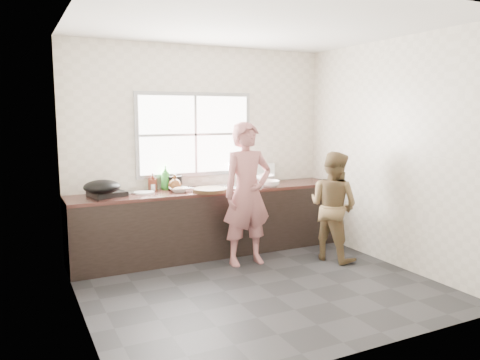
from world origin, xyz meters
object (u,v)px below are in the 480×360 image
bowl_mince (179,190)px  bowl_held (256,186)px  bottle_green (166,177)px  bottle_brown_tall (153,182)px  black_pot (173,182)px  plate_food (144,193)px  pot_lid_right (140,192)px  woman (247,199)px  pot_lid_left (127,192)px  cutting_board (210,190)px  person_side (333,206)px  bowl_crabs (270,184)px  burner (107,194)px  wok (102,187)px  bottle_brown_short (175,183)px  dish_rack (260,172)px  glass_jar (153,188)px

bowl_mince → bowl_held: 1.02m
bottle_green → bottle_brown_tall: bearing=-178.9°
black_pot → plate_food: 0.48m
bottle_brown_tall → pot_lid_right: bearing=-154.3°
woman → pot_lid_left: woman is taller
black_pot → bottle_brown_tall: size_ratio=1.11×
pot_lid_right → cutting_board: bearing=-21.2°
cutting_board → plate_food: size_ratio=1.77×
person_side → cutting_board: (-1.37, 0.69, 0.20)m
woman → person_side: bearing=-16.4°
bowl_mince → person_side: bearing=-25.9°
bowl_crabs → burner: bowl_crabs is taller
bottle_green → wok: bearing=-160.0°
person_side → bowl_crabs: bearing=15.8°
bottle_green → pot_lid_left: 0.53m
burner → pot_lid_left: 0.28m
woman → person_side: size_ratio=1.18×
bowl_mince → cutting_board: bearing=-22.6°
woman → burner: size_ratio=4.34×
black_pot → bottle_green: bearing=-163.9°
person_side → black_pot: (-1.70, 1.13, 0.26)m
bowl_held → burner: bearing=171.6°
bottle_green → pot_lid_left: bottle_green is taller
bowl_held → bottle_green: bottle_green is taller
plate_food → bottle_brown_short: bottle_brown_short is taller
bowl_crabs → plate_food: bearing=172.2°
bowl_crabs → black_pot: size_ratio=0.92×
burner → pot_lid_left: burner is taller
plate_food → burner: burner is taller
burner → pot_lid_right: 0.40m
bottle_brown_tall → dish_rack: size_ratio=0.55×
bottle_green → dish_rack: bearing=0.9°
black_pot → woman: bearing=-50.4°
bottle_brown_tall → pot_lid_right: (-0.19, -0.09, -0.10)m
black_pot → wok: wok is taller
bowl_held → plate_food: bearing=170.2°
woman → bottle_green: bearing=135.8°
bottle_brown_short → burner: bottle_brown_short is taller
woman → glass_jar: (-0.95, 0.74, 0.10)m
bowl_held → black_pot: black_pot is taller
woman → bowl_held: (0.32, 0.37, 0.08)m
bottle_brown_short → pot_lid_right: bearing=175.6°
plate_food → bottle_brown_short: size_ratio=1.29×
woman → person_side: (1.04, -0.32, -0.13)m
bottle_brown_tall → wok: bearing=-155.8°
woman → bowl_mince: 0.87m
cutting_board → pot_lid_left: (-0.95, 0.38, -0.02)m
glass_jar → dish_rack: 1.57m
plate_food → bottle_green: 0.39m
cutting_board → wok: wok is taller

